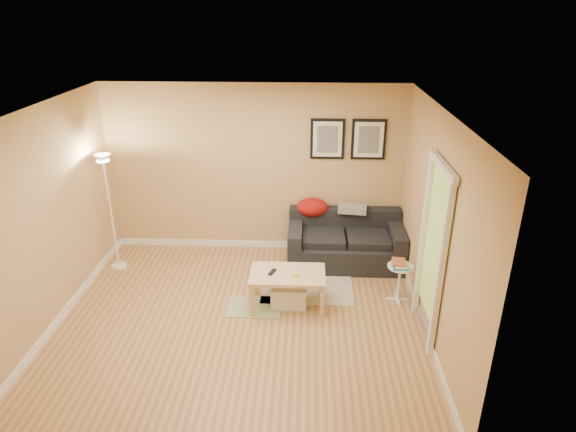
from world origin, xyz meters
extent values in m
plane|color=tan|center=(0.00, 0.00, 0.00)|extent=(4.50, 4.50, 0.00)
plane|color=white|center=(0.00, 0.00, 2.60)|extent=(4.50, 4.50, 0.00)
plane|color=tan|center=(0.00, 2.00, 1.30)|extent=(4.50, 0.00, 4.50)
plane|color=tan|center=(0.00, -2.00, 1.30)|extent=(4.50, 0.00, 4.50)
plane|color=tan|center=(-2.25, 0.00, 1.30)|extent=(0.00, 4.00, 4.00)
plane|color=tan|center=(2.25, 0.00, 1.30)|extent=(0.00, 4.00, 4.00)
cube|color=white|center=(0.00, 1.99, 0.05)|extent=(4.50, 0.02, 0.10)
cube|color=white|center=(-2.24, 0.00, 0.05)|extent=(0.02, 4.00, 0.10)
cube|color=white|center=(2.24, 0.00, 0.05)|extent=(0.02, 4.00, 0.10)
cube|color=beige|center=(0.82, 0.76, 0.01)|extent=(1.25, 0.85, 0.01)
cube|color=#668C4C|center=(0.14, 0.27, 0.01)|extent=(0.70, 0.50, 0.01)
cube|color=black|center=(0.37, 0.35, 0.49)|extent=(0.10, 0.17, 0.02)
cylinder|color=yellow|center=(0.68, 0.28, 0.49)|extent=(0.07, 0.07, 0.03)
camera|label=1|loc=(0.80, -5.10, 3.66)|focal=30.78mm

